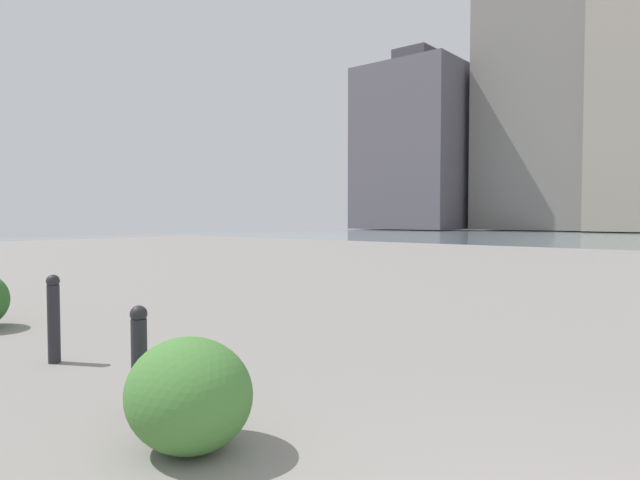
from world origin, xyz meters
TOP-DOWN VIEW (x-y plane):
  - building_annex at (21.61, -67.10)m, footprint 13.37×11.71m
  - building_highrise at (35.65, -61.04)m, footprint 13.17×11.34m
  - bollard_near at (3.71, -0.84)m, footprint 0.13×0.13m
  - bollard_mid at (5.59, -1.05)m, footprint 0.13×0.13m
  - shrub_low at (2.82, -0.63)m, footprint 0.85×0.76m

SIDE VIEW (x-z plane):
  - shrub_low at x=2.82m, z-range 0.00..0.72m
  - bollard_near at x=3.71m, z-range 0.02..0.82m
  - bollard_mid at x=5.59m, z-range 0.02..0.92m
  - building_highrise at x=35.65m, z-range -1.03..22.02m
  - building_annex at x=21.61m, z-range -1.04..37.61m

